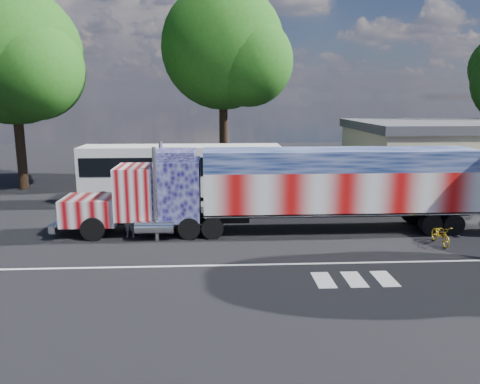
{
  "coord_description": "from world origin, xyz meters",
  "views": [
    {
      "loc": [
        -1.32,
        -21.53,
        6.91
      ],
      "look_at": [
        0.0,
        3.0,
        1.9
      ],
      "focal_mm": 35.0,
      "sensor_mm": 36.0,
      "label": 1
    }
  ],
  "objects_px": {
    "woman": "(130,220)",
    "tree_nw_a": "(14,56)",
    "tree_n_mid": "(225,48)",
    "bicycle": "(441,235)",
    "semi_truck": "(288,187)",
    "coach_bus": "(182,173)"
  },
  "relations": [
    {
      "from": "tree_n_mid",
      "to": "woman",
      "type": "bearing_deg",
      "value": -107.33
    },
    {
      "from": "woman",
      "to": "bicycle",
      "type": "xyz_separation_m",
      "value": [
        14.98,
        -1.98,
        -0.39
      ]
    },
    {
      "from": "tree_n_mid",
      "to": "tree_nw_a",
      "type": "distance_m",
      "value": 15.81
    },
    {
      "from": "semi_truck",
      "to": "woman",
      "type": "xyz_separation_m",
      "value": [
        -8.04,
        -0.7,
        -1.5
      ]
    },
    {
      "from": "semi_truck",
      "to": "woman",
      "type": "distance_m",
      "value": 8.21
    },
    {
      "from": "semi_truck",
      "to": "tree_nw_a",
      "type": "bearing_deg",
      "value": 145.65
    },
    {
      "from": "semi_truck",
      "to": "bicycle",
      "type": "bearing_deg",
      "value": -21.09
    },
    {
      "from": "coach_bus",
      "to": "woman",
      "type": "bearing_deg",
      "value": -104.95
    },
    {
      "from": "woman",
      "to": "tree_nw_a",
      "type": "height_order",
      "value": "tree_nw_a"
    },
    {
      "from": "woman",
      "to": "coach_bus",
      "type": "bearing_deg",
      "value": 79.37
    },
    {
      "from": "bicycle",
      "to": "tree_nw_a",
      "type": "height_order",
      "value": "tree_nw_a"
    },
    {
      "from": "woman",
      "to": "tree_nw_a",
      "type": "distance_m",
      "value": 18.91
    },
    {
      "from": "coach_bus",
      "to": "tree_n_mid",
      "type": "distance_m",
      "value": 12.87
    },
    {
      "from": "bicycle",
      "to": "tree_n_mid",
      "type": "height_order",
      "value": "tree_n_mid"
    },
    {
      "from": "bicycle",
      "to": "woman",
      "type": "bearing_deg",
      "value": 173.16
    },
    {
      "from": "tree_nw_a",
      "to": "semi_truck",
      "type": "bearing_deg",
      "value": -34.35
    },
    {
      "from": "woman",
      "to": "tree_nw_a",
      "type": "relative_size",
      "value": 0.12
    },
    {
      "from": "coach_bus",
      "to": "tree_nw_a",
      "type": "distance_m",
      "value": 15.54
    },
    {
      "from": "bicycle",
      "to": "tree_nw_a",
      "type": "distance_m",
      "value": 30.84
    },
    {
      "from": "woman",
      "to": "tree_nw_a",
      "type": "xyz_separation_m",
      "value": [
        -10.21,
        13.17,
        8.94
      ]
    },
    {
      "from": "semi_truck",
      "to": "coach_bus",
      "type": "xyz_separation_m",
      "value": [
        -5.96,
        7.1,
        -0.41
      ]
    },
    {
      "from": "coach_bus",
      "to": "tree_n_mid",
      "type": "height_order",
      "value": "tree_n_mid"
    }
  ]
}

